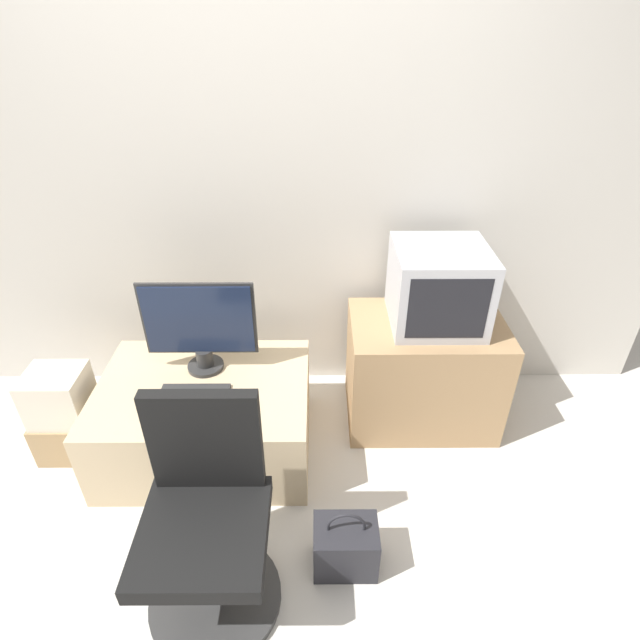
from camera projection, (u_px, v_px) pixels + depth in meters
The scene contains 12 objects.
ground_plane at pixel (251, 575), 2.05m from camera, with size 12.00×12.00×0.00m, color beige.
wall_back at pixel (261, 167), 2.47m from camera, with size 4.40×0.05×2.60m.
desk at pixel (207, 417), 2.54m from camera, with size 1.03×0.75×0.42m.
side_stand at pixel (422, 371), 2.69m from camera, with size 0.79×0.53×0.61m.
main_monitor at pixel (200, 326), 2.40m from camera, with size 0.55×0.18×0.48m.
keyboard at pixel (195, 392), 2.36m from camera, with size 0.33×0.11×0.01m.
mouse at pixel (241, 392), 2.35m from camera, with size 0.05×0.04×0.04m.
crt_tv at pixel (438, 287), 2.44m from camera, with size 0.45×0.44×0.40m.
office_chair at pixel (207, 527), 1.81m from camera, with size 0.51×0.51×0.89m.
cardboard_box_lower at pixel (72, 432), 2.57m from camera, with size 0.30×0.26×0.23m.
cardboard_box_upper at pixel (58, 395), 2.44m from camera, with size 0.27×0.24×0.26m.
handbag at pixel (345, 546), 2.03m from camera, with size 0.26×0.18×0.32m.
Camera 1 is at (0.28, -1.17, 1.99)m, focal length 28.00 mm.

